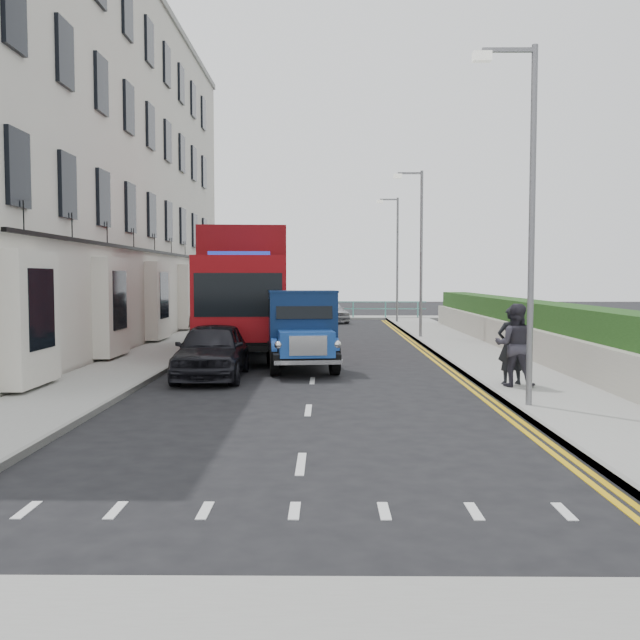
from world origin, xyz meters
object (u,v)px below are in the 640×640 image
at_px(lamp_near, 526,204).
at_px(pedestrian_east_near, 511,345).
at_px(lamp_far, 395,252).
at_px(red_lorry, 244,288).
at_px(bedford_lorry, 302,335).
at_px(parked_car_front, 212,350).
at_px(lamp_mid, 418,244).

distance_m(lamp_near, pedestrian_east_near, 4.02).
distance_m(lamp_far, red_lorry, 17.21).
distance_m(lamp_far, pedestrian_east_near, 23.52).
bearing_deg(red_lorry, lamp_far, 62.78).
height_order(bedford_lorry, pedestrian_east_near, bedford_lorry).
height_order(bedford_lorry, parked_car_front, bedford_lorry).
distance_m(lamp_mid, pedestrian_east_near, 13.67).
xyz_separation_m(lamp_mid, lamp_far, (0.00, 10.00, 0.00)).
xyz_separation_m(lamp_near, pedestrian_east_near, (0.46, 2.67, -2.97)).
height_order(lamp_mid, bedford_lorry, lamp_mid).
bearing_deg(lamp_mid, pedestrian_east_near, -88.04).
distance_m(lamp_near, lamp_far, 26.00).
bearing_deg(pedestrian_east_near, bedford_lorry, -42.25).
bearing_deg(red_lorry, parked_car_front, -96.16).
bearing_deg(parked_car_front, lamp_near, -34.69).
distance_m(bedford_lorry, red_lorry, 5.08).
height_order(lamp_far, pedestrian_east_near, lamp_far).
height_order(lamp_near, bedford_lorry, lamp_near).
bearing_deg(pedestrian_east_near, lamp_near, 70.06).
bearing_deg(lamp_near, pedestrian_east_near, 80.30).
height_order(lamp_mid, lamp_far, same).
relative_size(lamp_far, red_lorry, 0.85).
bearing_deg(bedford_lorry, parked_car_front, -156.85).
distance_m(lamp_near, parked_car_front, 8.75).
relative_size(red_lorry, parked_car_front, 1.95).
xyz_separation_m(lamp_near, lamp_far, (0.00, 26.00, 0.00)).
height_order(parked_car_front, pedestrian_east_near, pedestrian_east_near).
relative_size(parked_car_front, pedestrian_east_near, 2.33).
xyz_separation_m(lamp_mid, parked_car_front, (-6.78, -11.55, -3.28)).
xyz_separation_m(bedford_lorry, red_lorry, (-2.12, 4.45, 1.23)).
xyz_separation_m(lamp_near, parked_car_front, (-6.78, 4.45, -3.28)).
bearing_deg(lamp_mid, lamp_far, 90.00).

